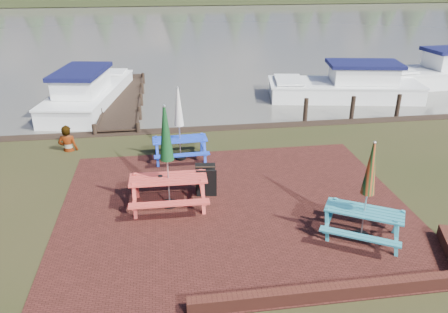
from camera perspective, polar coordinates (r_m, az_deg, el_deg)
name	(u,v)px	position (r m, az deg, el deg)	size (l,w,h in m)	color
ground	(242,229)	(10.69, 2.33, -9.41)	(120.00, 120.00, 0.00)	black
paving	(235,207)	(11.52, 1.43, -6.66)	(9.00, 7.50, 0.02)	#371511
brick_wall	(371,281)	(9.38, 18.67, -15.19)	(6.21, 1.79, 0.30)	#4C1E16
water	(176,26)	(46.17, -6.33, 16.56)	(120.00, 60.00, 0.02)	#4B4740
picnic_table_teal	(365,206)	(10.44, 17.96, -6.19)	(2.27, 2.20, 2.40)	teal
picnic_table_red	(168,173)	(11.24, -7.33, -2.17)	(2.01, 1.79, 2.75)	#D33E36
picnic_table_blue	(180,135)	(14.01, -5.81, 2.78)	(1.79, 1.60, 2.40)	#1A3BC3
chalkboard	(206,181)	(11.88, -2.38, -3.21)	(0.57, 0.58, 0.89)	black
jetty	(124,98)	(20.93, -12.95, 7.40)	(1.76, 9.08, 1.00)	black
boat_jetty	(89,94)	(21.02, -17.25, 7.84)	(3.62, 7.38, 2.05)	white
boat_near	(347,87)	(22.13, 15.82, 8.72)	(7.52, 3.69, 1.95)	white
boat_far	(442,73)	(26.55, 26.55, 9.69)	(7.01, 2.98, 2.13)	white
person	(65,126)	(15.52, -20.05, 3.76)	(0.65, 0.43, 1.79)	gray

